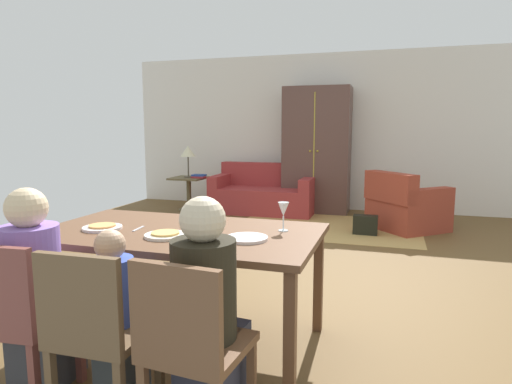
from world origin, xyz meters
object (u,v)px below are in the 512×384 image
at_px(couch, 264,194).
at_px(handbag, 365,225).
at_px(dining_chair_child, 96,327).
at_px(armchair, 405,207).
at_px(dining_chair_man, 13,314).
at_px(person_man, 38,297).
at_px(book_upper, 199,175).
at_px(plate_near_man, 102,228).
at_px(wine_glass, 283,211).
at_px(person_child, 117,324).
at_px(person_woman, 208,321).
at_px(dining_table, 180,241).
at_px(armoire, 317,150).
at_px(table_lamp, 188,152).
at_px(plate_near_child, 165,235).
at_px(dining_chair_woman, 190,342).
at_px(book_lower, 199,177).
at_px(plate_near_woman, 247,238).
at_px(side_table, 189,189).

distance_m(couch, handbag, 2.11).
relative_size(dining_chair_child, armchair, 0.72).
relative_size(dining_chair_man, couch, 0.51).
distance_m(person_man, book_upper, 5.22).
bearing_deg(plate_near_man, wine_glass, 14.82).
distance_m(dining_chair_man, person_child, 0.51).
xyz_separation_m(person_woman, couch, (-1.26, 5.30, -0.21)).
distance_m(dining_table, armoire, 4.94).
distance_m(armoire, table_lamp, 2.20).
bearing_deg(dining_chair_child, dining_table, 90.16).
bearing_deg(couch, plate_near_child, -80.89).
distance_m(person_man, person_child, 0.50).
height_order(armoire, book_upper, armoire).
bearing_deg(dining_chair_woman, table_lamp, 116.00).
bearing_deg(armoire, handbag, -58.00).
xyz_separation_m(dining_chair_child, armchair, (1.49, 4.78, -0.17)).
height_order(dining_chair_child, person_woman, person_woman).
distance_m(wine_glass, person_woman, 0.96).
relative_size(dining_table, book_upper, 8.12).
xyz_separation_m(dining_chair_man, dining_chair_child, (0.49, -0.00, 0.00)).
relative_size(person_man, book_lower, 5.04).
bearing_deg(handbag, wine_glass, -95.91).
distance_m(wine_glass, person_child, 1.18).
relative_size(plate_near_child, armchair, 0.21).
bearing_deg(wine_glass, plate_near_child, -150.75).
relative_size(dining_chair_woman, handbag, 2.72).
relative_size(dining_chair_man, armchair, 0.72).
bearing_deg(armchair, dining_chair_woman, -101.91).
bearing_deg(person_woman, plate_near_woman, 90.30).
relative_size(wine_glass, table_lamp, 0.34).
xyz_separation_m(dining_table, person_man, (-0.49, -0.68, -0.18)).
xyz_separation_m(dining_chair_woman, side_table, (-2.54, 5.22, -0.11)).
bearing_deg(plate_near_child, plate_near_woman, 9.25).
distance_m(plate_near_child, dining_chair_man, 0.88).
bearing_deg(armoire, couch, -159.48).
bearing_deg(plate_near_man, handbag, 67.62).
relative_size(dining_table, person_woman, 1.61).
bearing_deg(handbag, side_table, 163.51).
height_order(dining_table, wine_glass, wine_glass).
relative_size(dining_chair_woman, armoire, 0.41).
bearing_deg(table_lamp, dining_chair_man, -73.18).
height_order(dining_chair_man, book_lower, dining_chair_man).
relative_size(plate_near_woman, book_lower, 1.14).
height_order(armchair, armoire, armoire).
relative_size(person_woman, book_lower, 5.04).
bearing_deg(wine_glass, dining_chair_child, -121.62).
xyz_separation_m(couch, handbag, (1.75, -1.16, -0.17)).
height_order(plate_near_woman, book_lower, plate_near_woman).
distance_m(plate_near_man, side_table, 4.76).
xyz_separation_m(couch, table_lamp, (-1.29, -0.26, 0.71)).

